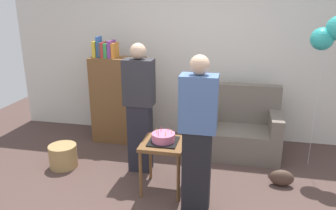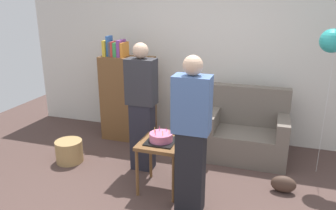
% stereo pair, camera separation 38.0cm
% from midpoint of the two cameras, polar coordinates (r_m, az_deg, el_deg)
% --- Properties ---
extents(ground_plane, '(8.00, 8.00, 0.00)m').
position_cam_midpoint_polar(ground_plane, '(3.73, 2.49, -16.75)').
color(ground_plane, '#4C3833').
extents(wall_back, '(6.00, 0.10, 2.70)m').
position_cam_midpoint_polar(wall_back, '(5.13, 8.93, 9.05)').
color(wall_back, silver).
rests_on(wall_back, ground_plane).
extents(couch, '(1.10, 0.70, 0.96)m').
position_cam_midpoint_polar(couch, '(4.76, 15.55, -4.75)').
color(couch, '#6B6056').
rests_on(couch, ground_plane).
extents(bookshelf, '(0.80, 0.36, 1.60)m').
position_cam_midpoint_polar(bookshelf, '(5.09, -4.85, 1.36)').
color(bookshelf, brown).
rests_on(bookshelf, ground_plane).
extents(side_table, '(0.48, 0.48, 0.59)m').
position_cam_midpoint_polar(side_table, '(3.74, 1.74, -7.71)').
color(side_table, brown).
rests_on(side_table, ground_plane).
extents(birthday_cake, '(0.32, 0.32, 0.17)m').
position_cam_midpoint_polar(birthday_cake, '(3.68, 1.76, -5.74)').
color(birthday_cake, black).
rests_on(birthday_cake, side_table).
extents(person_blowing_candles, '(0.36, 0.22, 1.63)m').
position_cam_midpoint_polar(person_blowing_candles, '(4.09, -1.88, -0.45)').
color(person_blowing_candles, '#23232D').
rests_on(person_blowing_candles, ground_plane).
extents(person_holding_cake, '(0.36, 0.22, 1.63)m').
position_cam_midpoint_polar(person_holding_cake, '(3.26, 7.37, -5.44)').
color(person_holding_cake, black).
rests_on(person_holding_cake, ground_plane).
extents(wicker_basket, '(0.36, 0.36, 0.30)m').
position_cam_midpoint_polar(wicker_basket, '(4.65, -14.44, -7.78)').
color(wicker_basket, '#A88451').
rests_on(wicker_basket, ground_plane).
extents(handbag, '(0.28, 0.14, 0.20)m').
position_cam_midpoint_polar(handbag, '(4.15, 21.87, -12.63)').
color(handbag, '#473328').
rests_on(handbag, ground_plane).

